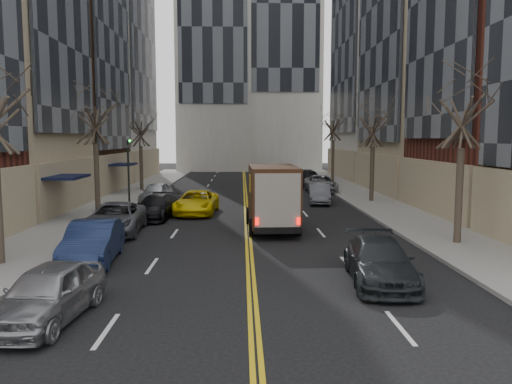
# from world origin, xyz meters

# --- Properties ---
(ground) EXTENTS (160.00, 160.00, 0.00)m
(ground) POSITION_xyz_m (0.00, 0.00, 0.00)
(ground) COLOR black
(ground) RESTS_ON ground
(sidewalk_left) EXTENTS (4.00, 66.00, 0.15)m
(sidewalk_left) POSITION_xyz_m (-9.00, 27.00, 0.07)
(sidewalk_left) COLOR slate
(sidewalk_left) RESTS_ON ground
(sidewalk_right) EXTENTS (4.00, 66.00, 0.15)m
(sidewalk_right) POSITION_xyz_m (9.00, 27.00, 0.07)
(sidewalk_right) COLOR slate
(sidewalk_right) RESTS_ON ground
(streetwall_right) EXTENTS (12.26, 49.00, 34.00)m
(streetwall_right) POSITION_xyz_m (16.38, 32.20, 15.09)
(streetwall_right) COLOR #4C301E
(streetwall_right) RESTS_ON ground
(tree_lf_mid) EXTENTS (3.20, 3.20, 8.91)m
(tree_lf_mid) POSITION_xyz_m (-8.80, 20.00, 6.60)
(tree_lf_mid) COLOR #382D23
(tree_lf_mid) RESTS_ON sidewalk_left
(tree_lf_far) EXTENTS (3.20, 3.20, 8.12)m
(tree_lf_far) POSITION_xyz_m (-8.80, 33.00, 6.02)
(tree_lf_far) COLOR #382D23
(tree_lf_far) RESTS_ON sidewalk_left
(tree_rt_near) EXTENTS (3.20, 3.20, 8.71)m
(tree_rt_near) POSITION_xyz_m (8.80, 11.00, 6.45)
(tree_rt_near) COLOR #382D23
(tree_rt_near) RESTS_ON sidewalk_right
(tree_rt_mid) EXTENTS (3.20, 3.20, 8.32)m
(tree_rt_mid) POSITION_xyz_m (8.80, 25.00, 6.17)
(tree_rt_mid) COLOR #382D23
(tree_rt_mid) RESTS_ON sidewalk_right
(tree_rt_far) EXTENTS (3.20, 3.20, 9.11)m
(tree_rt_far) POSITION_xyz_m (8.80, 40.00, 6.74)
(tree_rt_far) COLOR #382D23
(tree_rt_far) RESTS_ON sidewalk_right
(traffic_signal) EXTENTS (0.29, 0.26, 4.70)m
(traffic_signal) POSITION_xyz_m (-7.39, 22.00, 2.82)
(traffic_signal) COLOR black
(traffic_signal) RESTS_ON sidewalk_left
(ups_truck) EXTENTS (2.52, 5.88, 3.19)m
(ups_truck) POSITION_xyz_m (1.20, 14.79, 1.60)
(ups_truck) COLOR black
(ups_truck) RESTS_ON ground
(observer_sedan) EXTENTS (2.33, 4.82, 1.35)m
(observer_sedan) POSITION_xyz_m (4.03, 5.72, 0.68)
(observer_sedan) COLOR black
(observer_sedan) RESTS_ON ground
(taxi) EXTENTS (2.57, 5.10, 1.38)m
(taxi) POSITION_xyz_m (-3.00, 20.17, 0.69)
(taxi) COLOR yellow
(taxi) RESTS_ON ground
(pedestrian) EXTENTS (0.56, 0.67, 1.58)m
(pedestrian) POSITION_xyz_m (2.04, 15.67, 0.79)
(pedestrian) COLOR black
(pedestrian) RESTS_ON ground
(parked_lf_a) EXTENTS (2.12, 4.33, 1.42)m
(parked_lf_a) POSITION_xyz_m (-5.10, 2.68, 0.71)
(parked_lf_a) COLOR #94979B
(parked_lf_a) RESTS_ON ground
(parked_lf_b) EXTENTS (1.98, 4.72, 1.52)m
(parked_lf_b) POSITION_xyz_m (-5.71, 8.50, 0.76)
(parked_lf_b) COLOR #121C3A
(parked_lf_b) RESTS_ON ground
(parked_lf_c) EXTENTS (2.72, 5.39, 1.46)m
(parked_lf_c) POSITION_xyz_m (-6.30, 14.08, 0.73)
(parked_lf_c) COLOR #52545A
(parked_lf_c) RESTS_ON ground
(parked_lf_d) EXTENTS (2.35, 4.76, 1.33)m
(parked_lf_d) POSITION_xyz_m (-5.10, 18.39, 0.66)
(parked_lf_d) COLOR black
(parked_lf_d) RESTS_ON ground
(parked_lf_e) EXTENTS (2.09, 4.30, 1.41)m
(parked_lf_e) POSITION_xyz_m (-6.30, 25.47, 0.71)
(parked_lf_e) COLOR #B9BDC1
(parked_lf_e) RESTS_ON ground
(parked_rt_a) EXTENTS (1.88, 4.14, 1.32)m
(parked_rt_a) POSITION_xyz_m (5.10, 24.65, 0.66)
(parked_rt_a) COLOR #52545B
(parked_rt_a) RESTS_ON ground
(parked_rt_b) EXTENTS (2.52, 5.23, 1.43)m
(parked_rt_b) POSITION_xyz_m (6.30, 31.73, 0.72)
(parked_rt_b) COLOR #A6A7AD
(parked_rt_b) RESTS_ON ground
(parked_rt_c) EXTENTS (2.66, 5.38, 1.50)m
(parked_rt_c) POSITION_xyz_m (5.90, 36.40, 0.75)
(parked_rt_c) COLOR black
(parked_rt_c) RESTS_ON ground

